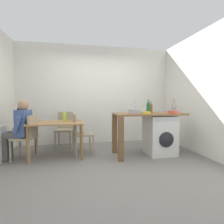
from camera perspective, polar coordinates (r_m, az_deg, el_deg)
The scene contains 19 objects.
ground_plane at distance 3.48m, azimuth -1.60°, elevation -16.25°, with size 5.46×5.46×0.00m, color slate.
wall_back at distance 5.01m, azimuth -5.10°, elevation 5.53°, with size 4.60×0.10×2.70m, color silver.
wall_counter_side at distance 4.22m, azimuth 28.66°, elevation 5.45°, with size 0.10×3.80×2.70m, color silver.
dining_table at distance 3.88m, azimuth -17.45°, elevation -4.53°, with size 1.10×0.76×0.74m.
chair_person_seat at distance 3.89m, azimuth -25.68°, elevation -6.73°, with size 0.47×0.47×0.90m.
chair_opposite at distance 3.93m, azimuth -10.38°, elevation -6.33°, with size 0.44×0.44×0.90m.
chair_spare_by_wall at distance 4.66m, azimuth -15.07°, elevation -4.83°, with size 0.46×0.46×0.90m.
seated_person at distance 3.94m, azimuth -27.86°, elevation -4.26°, with size 0.54×0.54×1.20m.
kitchen_counter at distance 3.84m, azimuth 8.91°, elevation -2.72°, with size 1.50×0.68×0.92m.
washing_machine at distance 4.07m, azimuth 15.18°, elevation -7.15°, with size 0.60×0.61×0.86m.
sink_basin at distance 3.80m, azimuth 8.22°, elevation 0.30°, with size 0.38×0.38×0.09m, color #9EA0A5.
tap at distance 3.97m, azimuth 7.35°, elevation 1.82°, with size 0.02×0.02×0.28m, color #B2B2B7.
bottle_tall_green at distance 4.00m, azimuth 11.68°, elevation 1.68°, with size 0.08×0.08×0.29m.
bottle_squat_brown at distance 4.16m, azimuth 12.50°, elevation 1.46°, with size 0.07×0.07×0.25m.
mixing_bowl at distance 3.66m, azimuth 11.08°, elevation -0.15°, with size 0.17×0.17×0.05m.
utensil_crock at distance 4.23m, azimuth 19.44°, elevation 0.80°, with size 0.11×0.11×0.30m.
colander at distance 3.91m, azimuth 19.20°, elevation 0.02°, with size 0.20×0.20×0.06m.
vase at distance 3.95m, azimuth -15.19°, elevation -1.43°, with size 0.09×0.09×0.21m, color #A8C63D.
scissors at distance 3.79m, azimuth 11.75°, elevation -0.37°, with size 0.15×0.06×0.01m.
Camera 1 is at (-0.56, -3.22, 1.19)m, focal length 28.16 mm.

